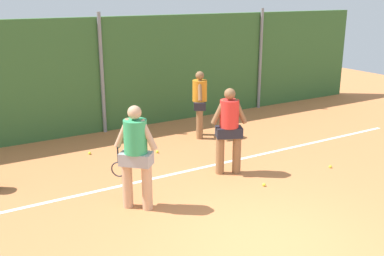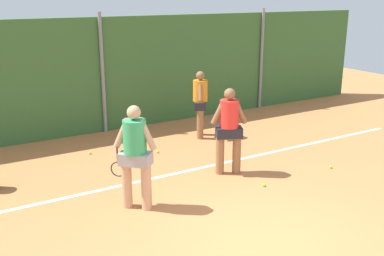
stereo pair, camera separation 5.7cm
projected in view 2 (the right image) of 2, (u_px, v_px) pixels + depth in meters
name	position (u px, v px, depth m)	size (l,w,h in m)	color
ground_plane	(194.00, 195.00, 8.71)	(28.89, 28.89, 0.00)	#C67542
hedge_fence_backdrop	(101.00, 75.00, 12.36)	(18.78, 0.25, 3.11)	#386633
fence_post_center	(103.00, 74.00, 12.20)	(0.10, 0.10, 3.25)	gray
fence_post_right	(261.00, 59.00, 14.84)	(0.10, 0.10, 3.25)	gray
court_baseline_paint	(167.00, 175.00, 9.63)	(13.72, 0.10, 0.01)	white
player_foreground_near	(135.00, 152.00, 7.90)	(0.68, 0.62, 1.90)	tan
player_midcourt	(229.00, 127.00, 9.48)	(0.73, 0.51, 1.85)	#8C603D
player_backcourt_far	(200.00, 100.00, 11.95)	(0.52, 0.66, 1.77)	#8C603D
tennis_ball_1	(90.00, 153.00, 10.90)	(0.07, 0.07, 0.07)	#CCDB33
tennis_ball_2	(135.00, 162.00, 10.30)	(0.07, 0.07, 0.07)	#CCDB33
tennis_ball_3	(331.00, 167.00, 10.03)	(0.07, 0.07, 0.07)	#CCDB33
tennis_ball_5	(143.00, 167.00, 10.00)	(0.07, 0.07, 0.07)	#CCDB33
tennis_ball_7	(264.00, 185.00, 9.09)	(0.07, 0.07, 0.07)	#CCDB33
tennis_ball_9	(157.00, 152.00, 10.98)	(0.07, 0.07, 0.07)	#CCDB33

